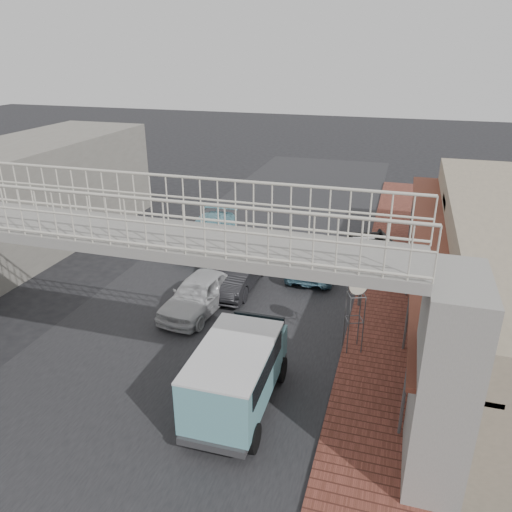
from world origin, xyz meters
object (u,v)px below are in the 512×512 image
Objects in this scene: angkot_far at (208,234)px; motorcycle_far at (370,259)px; dark_sedan at (237,270)px; street_clock at (357,288)px; white_hatchback at (199,293)px; motorcycle_near at (399,247)px; arrow_sign at (385,245)px; angkot_van at (237,369)px; angkot_curb at (315,260)px.

angkot_far reaches higher than motorcycle_far.
street_clock is at bearing -34.25° from dark_sedan.
white_hatchback is 0.92× the size of dark_sedan.
white_hatchback is 9.96m from motorcycle_near.
angkot_far is at bearing 117.68° from motorcycle_near.
arrow_sign is (6.42, 2.11, 1.87)m from white_hatchback.
motorcycle_far is 6.81m from street_clock.
street_clock is (-1.17, -8.27, 1.68)m from motorcycle_near.
angkot_van is at bearing -50.34° from white_hatchback.
angkot_van is at bearing -71.54° from dark_sedan.
street_clock is at bearing -4.43° from white_hatchback.
angkot_far is 9.08m from motorcycle_near.
motorcycle_near is at bearing 65.91° from arrow_sign.
angkot_far is at bearing 115.61° from white_hatchback.
white_hatchback is at bearing -75.53° from angkot_far.
angkot_van is 7.80m from arrow_sign.
arrow_sign is at bearing -153.55° from motorcycle_far.
street_clock is at bearing -167.59° from motorcycle_near.
angkot_van is at bearing -177.33° from motorcycle_near.
white_hatchback is 7.95m from motorcycle_far.
dark_sedan is 5.99m from arrow_sign.
angkot_far is at bearing 126.52° from dark_sedan.
angkot_far reaches higher than motorcycle_near.
white_hatchback is 5.80m from angkot_van.
angkot_far is 9.48m from arrow_sign.
street_clock is at bearing 110.61° from angkot_curb.
dark_sedan reaches higher than angkot_far.
street_clock is (5.80, -1.15, 1.59)m from white_hatchback.
angkot_van reaches higher than motorcycle_near.
motorcycle_near is 0.62× the size of arrow_sign.
motorcycle_far is at bearing 49.98° from white_hatchback.
motorcycle_far is at bearing -161.55° from angkot_curb.
angkot_curb is at bearing 87.17° from angkot_van.
street_clock reaches higher than dark_sedan.
arrow_sign reaches higher than angkot_curb.
motorcycle_far is at bearing 68.16° from street_clock.
street_clock is (0.00, -6.59, 1.71)m from motorcycle_far.
white_hatchback is at bearing 149.01° from motorcycle_far.
angkot_far is (-2.03, 5.98, 0.03)m from white_hatchback.
angkot_curb is 2.65× the size of motorcycle_far.
dark_sedan is at bearing -57.62° from angkot_far.
arrow_sign is at bearing -28.91° from angkot_far.
street_clock is at bearing -46.64° from angkot_far.
arrow_sign is at bearing 24.99° from white_hatchback.
angkot_curb is 0.84× the size of angkot_far.
street_clock is at bearing 53.43° from angkot_van.
white_hatchback is at bearing -179.66° from arrow_sign.
angkot_curb is (3.48, 4.60, -0.11)m from white_hatchback.
dark_sedan is at bearing 137.75° from motorcycle_far.
angkot_van is 1.38× the size of arrow_sign.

